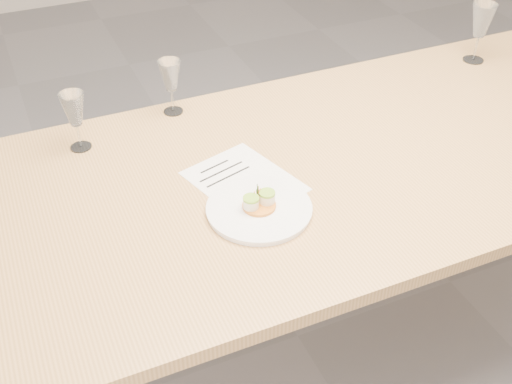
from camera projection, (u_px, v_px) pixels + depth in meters
name	position (u px, v px, depth m)	size (l,w,h in m)	color
ground	(298.00, 336.00, 2.29)	(7.00, 7.00, 0.00)	slate
dining_table	(307.00, 183.00, 1.87)	(2.40, 1.00, 0.75)	tan
dinner_plate	(259.00, 208.00, 1.66)	(0.28, 0.28, 0.07)	white
recipe_sheet	(244.00, 181.00, 1.77)	(0.31, 0.35, 0.00)	white
wine_glass_0	(74.00, 111.00, 1.82)	(0.07, 0.07, 0.18)	white
wine_glass_1	(170.00, 77.00, 1.99)	(0.07, 0.07, 0.18)	white
wine_glass_2	(482.00, 21.00, 2.26)	(0.09, 0.09, 0.21)	white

